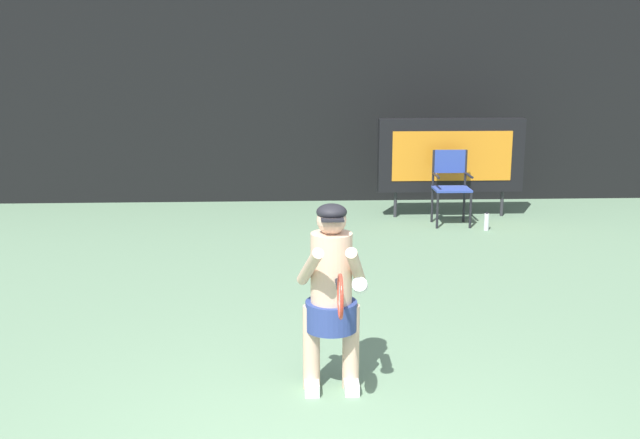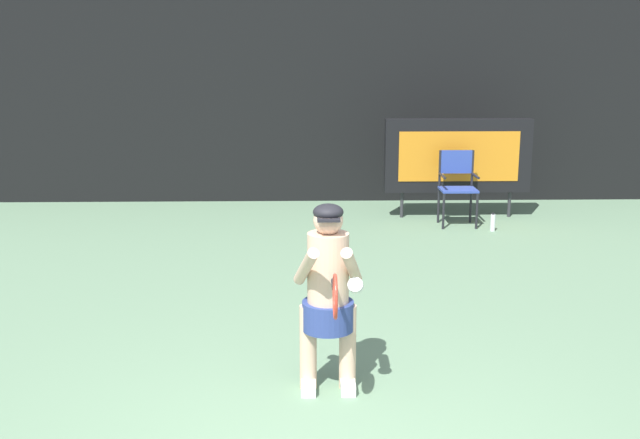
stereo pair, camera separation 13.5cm
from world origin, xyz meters
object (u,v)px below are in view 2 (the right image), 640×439
at_px(scoreboard, 458,156).
at_px(umpire_chair, 457,183).
at_px(tennis_player, 328,291).
at_px(tennis_racket, 335,295).
at_px(water_bottle, 493,223).

height_order(scoreboard, umpire_chair, scoreboard).
distance_m(tennis_player, tennis_racket, 0.50).
height_order(umpire_chair, tennis_player, tennis_player).
height_order(umpire_chair, tennis_racket, umpire_chair).
xyz_separation_m(umpire_chair, tennis_racket, (-2.03, -5.86, 0.29)).
xyz_separation_m(umpire_chair, tennis_player, (-2.06, -5.37, 0.16)).
relative_size(scoreboard, water_bottle, 8.30).
bearing_deg(scoreboard, tennis_racket, -108.48).
bearing_deg(tennis_racket, water_bottle, 50.50).
height_order(umpire_chair, water_bottle, umpire_chair).
distance_m(scoreboard, water_bottle, 1.27).
height_order(scoreboard, tennis_racket, scoreboard).
bearing_deg(scoreboard, tennis_player, -110.13).
bearing_deg(umpire_chair, water_bottle, -42.57).
distance_m(umpire_chair, tennis_player, 5.76).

